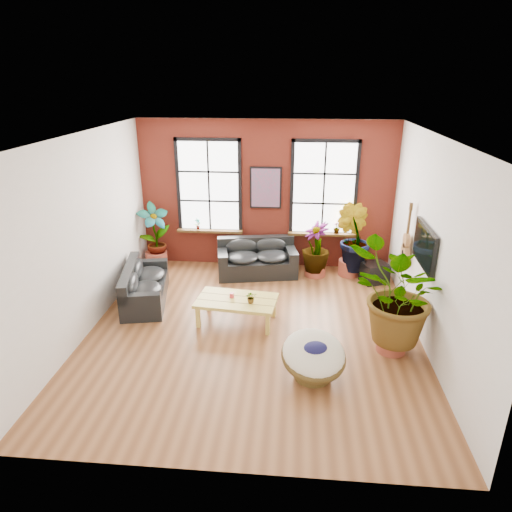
{
  "coord_description": "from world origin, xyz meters",
  "views": [
    {
      "loc": [
        0.7,
        -7.29,
        4.38
      ],
      "look_at": [
        0.0,
        0.6,
        1.25
      ],
      "focal_mm": 32.0,
      "sensor_mm": 36.0,
      "label": 1
    }
  ],
  "objects": [
    {
      "name": "sofa_back",
      "position": [
        -0.16,
        2.63,
        0.38
      ],
      "size": [
        1.96,
        1.21,
        0.84
      ],
      "rotation": [
        0.0,
        0.0,
        0.19
      ],
      "color": "black",
      "rests_on": "ground"
    },
    {
      "name": "pot_right_wall",
      "position": [
        2.41,
        -0.44,
        0.18
      ],
      "size": [
        0.6,
        0.6,
        0.36
      ],
      "rotation": [
        0.0,
        0.0,
        0.24
      ],
      "color": "#A24735",
      "rests_on": "ground"
    },
    {
      "name": "floor_plant_right_wall",
      "position": [
        2.43,
        -0.47,
        1.04
      ],
      "size": [
        2.09,
        2.09,
        1.76
      ],
      "primitive_type": "imported",
      "rotation": [
        0.0,
        0.0,
        3.93
      ],
      "color": "#134813",
      "rests_on": "ground"
    },
    {
      "name": "sill_plant_left",
      "position": [
        -1.65,
        3.13,
        1.04
      ],
      "size": [
        0.17,
        0.17,
        0.27
      ],
      "primitive_type": "imported",
      "rotation": [
        0.0,
        0.0,
        0.79
      ],
      "color": "#134813",
      "rests_on": "room"
    },
    {
      "name": "pot_mid",
      "position": [
        1.22,
        2.64,
        0.18
      ],
      "size": [
        0.59,
        0.59,
        0.35
      ],
      "rotation": [
        0.0,
        0.0,
        -0.23
      ],
      "color": "#A24735",
      "rests_on": "ground"
    },
    {
      "name": "sill_plant_right",
      "position": [
        1.7,
        3.13,
        1.04
      ],
      "size": [
        0.19,
        0.19,
        0.27
      ],
      "primitive_type": "imported",
      "rotation": [
        0.0,
        0.0,
        3.49
      ],
      "color": "#134813",
      "rests_on": "room"
    },
    {
      "name": "sofa_left",
      "position": [
        -2.39,
        1.01,
        0.34
      ],
      "size": [
        1.15,
        2.02,
        0.75
      ],
      "rotation": [
        0.0,
        0.0,
        1.77
      ],
      "color": "black",
      "rests_on": "ground"
    },
    {
      "name": "pot_back_left",
      "position": [
        -2.65,
        2.83,
        0.19
      ],
      "size": [
        0.54,
        0.54,
        0.39
      ],
      "rotation": [
        0.0,
        0.0,
        0.02
      ],
      "color": "#A24735",
      "rests_on": "ground"
    },
    {
      "name": "floor_plant_back_right",
      "position": [
        2.04,
        2.75,
        0.92
      ],
      "size": [
        1.08,
        1.08,
        1.54
      ],
      "primitive_type": "imported",
      "rotation": [
        0.0,
        0.0,
        2.34
      ],
      "color": "#134813",
      "rests_on": "ground"
    },
    {
      "name": "poster",
      "position": [
        0.0,
        3.18,
        1.95
      ],
      "size": [
        0.74,
        0.06,
        0.98
      ],
      "color": "black",
      "rests_on": "room"
    },
    {
      "name": "media_box",
      "position": [
        2.55,
        2.39,
        0.23
      ],
      "size": [
        0.68,
        0.63,
        0.46
      ],
      "rotation": [
        0.0,
        0.0,
        0.39
      ],
      "color": "black",
      "rests_on": "ground"
    },
    {
      "name": "coffee_table",
      "position": [
        -0.34,
        0.31,
        0.42
      ],
      "size": [
        1.57,
        1.01,
        0.57
      ],
      "rotation": [
        0.0,
        0.0,
        -0.11
      ],
      "color": "gold",
      "rests_on": "ground"
    },
    {
      "name": "room",
      "position": [
        0.0,
        0.15,
        1.75
      ],
      "size": [
        6.04,
        6.54,
        3.54
      ],
      "color": "brown",
      "rests_on": "ground"
    },
    {
      "name": "floor_plant_back_left",
      "position": [
        -2.63,
        2.81,
        0.88
      ],
      "size": [
        0.93,
        0.89,
        1.47
      ],
      "primitive_type": "imported",
      "rotation": [
        0.0,
        0.0,
        0.66
      ],
      "color": "#134813",
      "rests_on": "ground"
    },
    {
      "name": "papasan_chair",
      "position": [
        1.06,
        -1.3,
        0.39
      ],
      "size": [
        1.22,
        1.23,
        0.75
      ],
      "rotation": [
        0.0,
        0.0,
        0.25
      ],
      "color": "brown",
      "rests_on": "ground"
    },
    {
      "name": "floor_plant_mid",
      "position": [
        1.2,
        2.61,
        0.72
      ],
      "size": [
        0.9,
        0.9,
        1.17
      ],
      "primitive_type": "imported",
      "rotation": [
        0.0,
        0.0,
        5.26
      ],
      "color": "#134813",
      "rests_on": "ground"
    },
    {
      "name": "pot_back_right",
      "position": [
        2.01,
        2.75,
        0.18
      ],
      "size": [
        0.54,
        0.54,
        0.37
      ],
      "rotation": [
        0.0,
        0.0,
        0.08
      ],
      "color": "#A24735",
      "rests_on": "ground"
    },
    {
      "name": "tv_wall_unit",
      "position": [
        2.93,
        0.6,
        1.54
      ],
      "size": [
        0.13,
        1.86,
        1.2
      ],
      "color": "black",
      "rests_on": "room"
    },
    {
      "name": "table_plant",
      "position": [
        -0.05,
        0.19,
        0.59
      ],
      "size": [
        0.23,
        0.21,
        0.23
      ],
      "primitive_type": "imported",
      "rotation": [
        0.0,
        0.0,
        0.15
      ],
      "color": "#134813",
      "rests_on": "coffee_table"
    }
  ]
}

